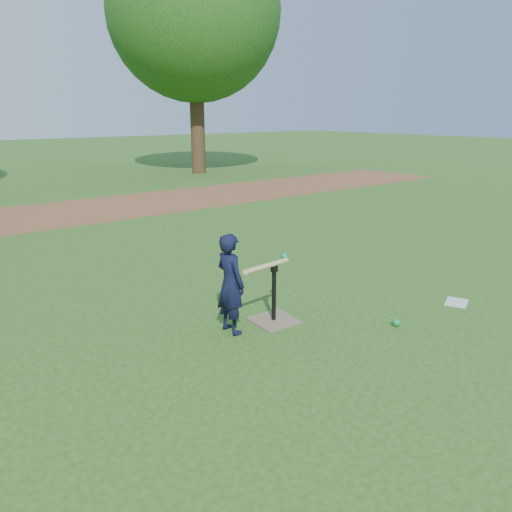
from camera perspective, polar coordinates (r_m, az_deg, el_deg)
ground at (r=5.17m, az=3.36°, el=-8.18°), size 80.00×80.00×0.00m
dirt_strip at (r=11.63m, az=-22.08°, el=4.47°), size 24.00×3.00×0.01m
child at (r=4.89m, az=-2.95°, el=-3.18°), size 0.25×0.37×1.01m
wiffle_ball_ground at (r=5.37m, az=15.75°, el=-7.33°), size 0.08×0.08×0.08m
clipboard at (r=6.24m, az=21.94°, el=-4.94°), size 0.37×0.33×0.01m
batting_tee at (r=5.26m, az=2.04°, el=-6.37°), size 0.46×0.46×0.61m
swing_action at (r=5.02m, az=1.40°, el=-0.98°), size 0.68×0.19×0.10m
tree_right at (r=18.53m, az=-7.10°, el=25.88°), size 5.80×5.80×8.21m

